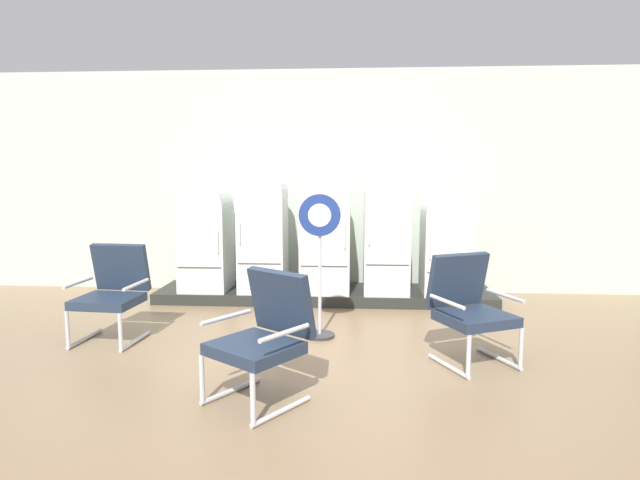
{
  "coord_description": "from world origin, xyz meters",
  "views": [
    {
      "loc": [
        0.41,
        -4.12,
        1.76
      ],
      "look_at": [
        -0.04,
        2.75,
        0.87
      ],
      "focal_mm": 29.66,
      "sensor_mm": 36.0,
      "label": 1
    }
  ],
  "objects_px": {
    "refrigerator_2": "(325,230)",
    "refrigerator_0": "(206,234)",
    "refrigerator_4": "(446,240)",
    "armchair_right": "(469,305)",
    "refrigerator_3": "(386,228)",
    "refrigerator_1": "(263,227)",
    "armchair_left": "(113,289)",
    "sign_stand": "(320,269)",
    "armchair_center": "(264,332)"
  },
  "relations": [
    {
      "from": "sign_stand",
      "to": "refrigerator_3",
      "type": "bearing_deg",
      "value": 63.55
    },
    {
      "from": "refrigerator_4",
      "to": "armchair_left",
      "type": "bearing_deg",
      "value": -154.62
    },
    {
      "from": "refrigerator_4",
      "to": "sign_stand",
      "type": "distance_m",
      "value": 2.24
    },
    {
      "from": "refrigerator_1",
      "to": "refrigerator_0",
      "type": "bearing_deg",
      "value": 176.94
    },
    {
      "from": "refrigerator_3",
      "to": "refrigerator_0",
      "type": "bearing_deg",
      "value": -179.98
    },
    {
      "from": "refrigerator_4",
      "to": "armchair_right",
      "type": "height_order",
      "value": "refrigerator_4"
    },
    {
      "from": "refrigerator_0",
      "to": "refrigerator_3",
      "type": "distance_m",
      "value": 2.46
    },
    {
      "from": "refrigerator_4",
      "to": "refrigerator_1",
      "type": "bearing_deg",
      "value": -179.11
    },
    {
      "from": "sign_stand",
      "to": "refrigerator_0",
      "type": "bearing_deg",
      "value": 136.51
    },
    {
      "from": "refrigerator_0",
      "to": "sign_stand",
      "type": "relative_size",
      "value": 0.95
    },
    {
      "from": "refrigerator_2",
      "to": "armchair_right",
      "type": "xyz_separation_m",
      "value": [
        1.45,
        -2.16,
        -0.45
      ]
    },
    {
      "from": "refrigerator_3",
      "to": "armchair_center",
      "type": "bearing_deg",
      "value": -109.37
    },
    {
      "from": "refrigerator_0",
      "to": "armchair_left",
      "type": "relative_size",
      "value": 1.46
    },
    {
      "from": "armchair_left",
      "to": "sign_stand",
      "type": "xyz_separation_m",
      "value": [
        2.17,
        0.2,
        0.2
      ]
    },
    {
      "from": "refrigerator_3",
      "to": "refrigerator_4",
      "type": "distance_m",
      "value": 0.81
    },
    {
      "from": "refrigerator_0",
      "to": "refrigerator_1",
      "type": "relative_size",
      "value": 0.89
    },
    {
      "from": "refrigerator_2",
      "to": "refrigerator_4",
      "type": "bearing_deg",
      "value": 1.14
    },
    {
      "from": "refrigerator_3",
      "to": "armchair_right",
      "type": "bearing_deg",
      "value": -73.82
    },
    {
      "from": "refrigerator_3",
      "to": "armchair_left",
      "type": "bearing_deg",
      "value": -148.9
    },
    {
      "from": "refrigerator_1",
      "to": "refrigerator_3",
      "type": "height_order",
      "value": "refrigerator_1"
    },
    {
      "from": "armchair_right",
      "to": "sign_stand",
      "type": "xyz_separation_m",
      "value": [
        -1.43,
        0.61,
        0.2
      ]
    },
    {
      "from": "refrigerator_4",
      "to": "sign_stand",
      "type": "bearing_deg",
      "value": -134.99
    },
    {
      "from": "armchair_right",
      "to": "armchair_center",
      "type": "relative_size",
      "value": 1.0
    },
    {
      "from": "armchair_center",
      "to": "refrigerator_0",
      "type": "bearing_deg",
      "value": 113.14
    },
    {
      "from": "refrigerator_0",
      "to": "refrigerator_2",
      "type": "xyz_separation_m",
      "value": [
        1.64,
        -0.04,
        0.07
      ]
    },
    {
      "from": "refrigerator_0",
      "to": "armchair_left",
      "type": "xyz_separation_m",
      "value": [
        -0.5,
        -1.78,
        -0.38
      ]
    },
    {
      "from": "refrigerator_2",
      "to": "armchair_right",
      "type": "relative_size",
      "value": 1.59
    },
    {
      "from": "refrigerator_0",
      "to": "refrigerator_2",
      "type": "bearing_deg",
      "value": -1.28
    },
    {
      "from": "refrigerator_3",
      "to": "armchair_right",
      "type": "height_order",
      "value": "refrigerator_3"
    },
    {
      "from": "refrigerator_1",
      "to": "armchair_right",
      "type": "bearing_deg",
      "value": -43.15
    },
    {
      "from": "sign_stand",
      "to": "refrigerator_4",
      "type": "bearing_deg",
      "value": 45.01
    },
    {
      "from": "armchair_right",
      "to": "sign_stand",
      "type": "relative_size",
      "value": 0.65
    },
    {
      "from": "refrigerator_1",
      "to": "armchair_right",
      "type": "distance_m",
      "value": 3.19
    },
    {
      "from": "refrigerator_1",
      "to": "refrigerator_2",
      "type": "height_order",
      "value": "refrigerator_1"
    },
    {
      "from": "armchair_left",
      "to": "armchair_right",
      "type": "distance_m",
      "value": 3.62
    },
    {
      "from": "refrigerator_1",
      "to": "armchair_center",
      "type": "relative_size",
      "value": 1.64
    },
    {
      "from": "refrigerator_0",
      "to": "armchair_right",
      "type": "xyz_separation_m",
      "value": [
        3.1,
        -2.2,
        -0.38
      ]
    },
    {
      "from": "refrigerator_2",
      "to": "refrigerator_0",
      "type": "bearing_deg",
      "value": 178.72
    },
    {
      "from": "refrigerator_0",
      "to": "sign_stand",
      "type": "xyz_separation_m",
      "value": [
        1.67,
        -1.58,
        -0.18
      ]
    },
    {
      "from": "armchair_left",
      "to": "refrigerator_2",
      "type": "bearing_deg",
      "value": 39.21
    },
    {
      "from": "armchair_right",
      "to": "armchair_center",
      "type": "xyz_separation_m",
      "value": [
        -1.75,
        -0.96,
        0.0
      ]
    },
    {
      "from": "armchair_right",
      "to": "armchair_center",
      "type": "distance_m",
      "value": 1.99
    },
    {
      "from": "armchair_center",
      "to": "armchair_right",
      "type": "bearing_deg",
      "value": 28.68
    },
    {
      "from": "refrigerator_3",
      "to": "armchair_center",
      "type": "height_order",
      "value": "refrigerator_3"
    },
    {
      "from": "armchair_center",
      "to": "sign_stand",
      "type": "relative_size",
      "value": 0.65
    },
    {
      "from": "refrigerator_3",
      "to": "refrigerator_4",
      "type": "height_order",
      "value": "refrigerator_3"
    },
    {
      "from": "refrigerator_2",
      "to": "armchair_right",
      "type": "height_order",
      "value": "refrigerator_2"
    },
    {
      "from": "armchair_left",
      "to": "sign_stand",
      "type": "height_order",
      "value": "sign_stand"
    },
    {
      "from": "refrigerator_3",
      "to": "refrigerator_4",
      "type": "bearing_deg",
      "value": -0.4
    },
    {
      "from": "refrigerator_3",
      "to": "refrigerator_4",
      "type": "xyz_separation_m",
      "value": [
        0.79,
        -0.01,
        -0.15
      ]
    }
  ]
}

